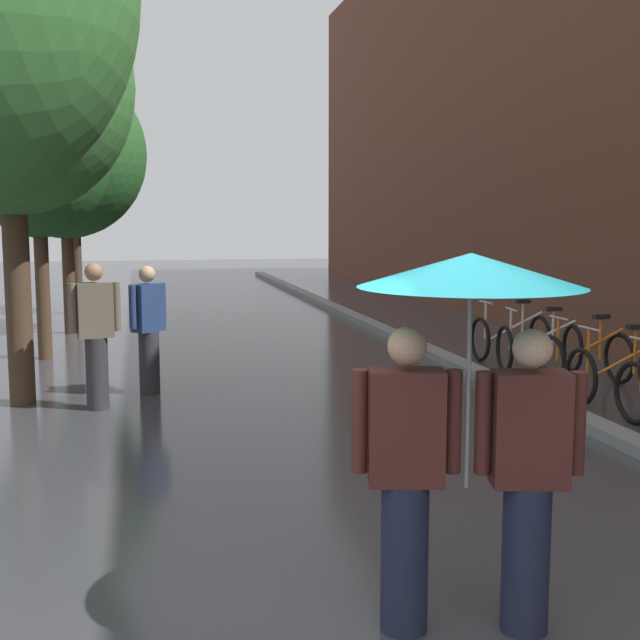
{
  "coord_description": "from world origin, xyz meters",
  "views": [
    {
      "loc": [
        -1.48,
        -3.69,
        2.25
      ],
      "look_at": [
        0.09,
        3.28,
        1.35
      ],
      "focal_mm": 45.78,
      "sensor_mm": 36.0,
      "label": 1
    }
  ],
  "objects_px": {
    "street_tree_3": "(64,154)",
    "parked_bicycle_3": "(586,358)",
    "couple_under_umbrella": "(469,375)",
    "parked_bicycle_2": "(619,372)",
    "street_tree_2": "(37,151)",
    "parked_bicycle_5": "(510,336)",
    "street_tree_4": "(74,173)",
    "street_tree_1": "(8,86)",
    "parked_bicycle_4": "(539,347)",
    "pedestrian_walking_far": "(96,335)",
    "pedestrian_walking_midground": "(148,329)"
  },
  "relations": [
    {
      "from": "parked_bicycle_4",
      "to": "parked_bicycle_5",
      "type": "relative_size",
      "value": 1.07
    },
    {
      "from": "parked_bicycle_3",
      "to": "pedestrian_walking_far",
      "type": "height_order",
      "value": "pedestrian_walking_far"
    },
    {
      "from": "street_tree_2",
      "to": "parked_bicycle_4",
      "type": "bearing_deg",
      "value": -21.05
    },
    {
      "from": "street_tree_3",
      "to": "parked_bicycle_5",
      "type": "relative_size",
      "value": 4.66
    },
    {
      "from": "street_tree_1",
      "to": "couple_under_umbrella",
      "type": "height_order",
      "value": "street_tree_1"
    },
    {
      "from": "street_tree_2",
      "to": "parked_bicycle_2",
      "type": "distance_m",
      "value": 9.07
    },
    {
      "from": "street_tree_3",
      "to": "parked_bicycle_5",
      "type": "distance_m",
      "value": 8.97
    },
    {
      "from": "street_tree_3",
      "to": "couple_under_umbrella",
      "type": "bearing_deg",
      "value": -76.49
    },
    {
      "from": "street_tree_3",
      "to": "couple_under_umbrella",
      "type": "distance_m",
      "value": 12.97
    },
    {
      "from": "parked_bicycle_5",
      "to": "pedestrian_walking_far",
      "type": "height_order",
      "value": "pedestrian_walking_far"
    },
    {
      "from": "parked_bicycle_5",
      "to": "pedestrian_walking_midground",
      "type": "bearing_deg",
      "value": -167.09
    },
    {
      "from": "street_tree_4",
      "to": "parked_bicycle_3",
      "type": "xyz_separation_m",
      "value": [
        7.19,
        -10.0,
        -2.88
      ]
    },
    {
      "from": "parked_bicycle_2",
      "to": "pedestrian_walking_far",
      "type": "height_order",
      "value": "pedestrian_walking_far"
    },
    {
      "from": "street_tree_3",
      "to": "pedestrian_walking_midground",
      "type": "bearing_deg",
      "value": -76.6
    },
    {
      "from": "parked_bicycle_5",
      "to": "parked_bicycle_3",
      "type": "bearing_deg",
      "value": -87.02
    },
    {
      "from": "couple_under_umbrella",
      "to": "street_tree_3",
      "type": "bearing_deg",
      "value": 103.51
    },
    {
      "from": "parked_bicycle_5",
      "to": "street_tree_1",
      "type": "bearing_deg",
      "value": -167.82
    },
    {
      "from": "street_tree_3",
      "to": "parked_bicycle_4",
      "type": "distance_m",
      "value": 9.51
    },
    {
      "from": "street_tree_4",
      "to": "parked_bicycle_5",
      "type": "relative_size",
      "value": 4.16
    },
    {
      "from": "couple_under_umbrella",
      "to": "pedestrian_walking_far",
      "type": "xyz_separation_m",
      "value": [
        -2.19,
        5.8,
        -0.54
      ]
    },
    {
      "from": "couple_under_umbrella",
      "to": "pedestrian_walking_midground",
      "type": "relative_size",
      "value": 1.26
    },
    {
      "from": "couple_under_umbrella",
      "to": "street_tree_2",
      "type": "bearing_deg",
      "value": 108.39
    },
    {
      "from": "street_tree_2",
      "to": "parked_bicycle_3",
      "type": "relative_size",
      "value": 4.24
    },
    {
      "from": "parked_bicycle_3",
      "to": "parked_bicycle_2",
      "type": "bearing_deg",
      "value": -98.91
    },
    {
      "from": "pedestrian_walking_midground",
      "to": "parked_bicycle_4",
      "type": "bearing_deg",
      "value": 2.48
    },
    {
      "from": "couple_under_umbrella",
      "to": "pedestrian_walking_far",
      "type": "height_order",
      "value": "couple_under_umbrella"
    },
    {
      "from": "street_tree_2",
      "to": "street_tree_3",
      "type": "height_order",
      "value": "street_tree_3"
    },
    {
      "from": "street_tree_3",
      "to": "parked_bicycle_5",
      "type": "bearing_deg",
      "value": -33.45
    },
    {
      "from": "parked_bicycle_2",
      "to": "parked_bicycle_5",
      "type": "bearing_deg",
      "value": 89.03
    },
    {
      "from": "street_tree_2",
      "to": "street_tree_4",
      "type": "xyz_separation_m",
      "value": [
        0.11,
        6.24,
        -0.01
      ]
    },
    {
      "from": "street_tree_1",
      "to": "parked_bicycle_4",
      "type": "distance_m",
      "value": 7.86
    },
    {
      "from": "street_tree_4",
      "to": "parked_bicycle_5",
      "type": "distance_m",
      "value": 11.03
    },
    {
      "from": "street_tree_2",
      "to": "couple_under_umbrella",
      "type": "xyz_separation_m",
      "value": [
        3.16,
        -9.52,
        -1.85
      ]
    },
    {
      "from": "street_tree_2",
      "to": "pedestrian_walking_midground",
      "type": "relative_size",
      "value": 2.82
    },
    {
      "from": "parked_bicycle_4",
      "to": "parked_bicycle_2",
      "type": "bearing_deg",
      "value": -89.93
    },
    {
      "from": "street_tree_4",
      "to": "parked_bicycle_3",
      "type": "bearing_deg",
      "value": -54.26
    },
    {
      "from": "street_tree_1",
      "to": "parked_bicycle_5",
      "type": "relative_size",
      "value": 4.88
    },
    {
      "from": "street_tree_2",
      "to": "street_tree_4",
      "type": "relative_size",
      "value": 1.03
    },
    {
      "from": "parked_bicycle_3",
      "to": "couple_under_umbrella",
      "type": "height_order",
      "value": "couple_under_umbrella"
    },
    {
      "from": "street_tree_3",
      "to": "pedestrian_walking_far",
      "type": "distance_m",
      "value": 7.18
    },
    {
      "from": "street_tree_3",
      "to": "parked_bicycle_3",
      "type": "distance_m",
      "value": 10.26
    },
    {
      "from": "parked_bicycle_3",
      "to": "street_tree_3",
      "type": "bearing_deg",
      "value": 136.8
    },
    {
      "from": "street_tree_1",
      "to": "parked_bicycle_4",
      "type": "xyz_separation_m",
      "value": [
        7.08,
        0.49,
        -3.38
      ]
    },
    {
      "from": "street_tree_4",
      "to": "parked_bicycle_5",
      "type": "xyz_separation_m",
      "value": [
        7.09,
        -7.94,
        -2.88
      ]
    },
    {
      "from": "parked_bicycle_3",
      "to": "pedestrian_walking_far",
      "type": "bearing_deg",
      "value": 179.59
    },
    {
      "from": "parked_bicycle_2",
      "to": "couple_under_umbrella",
      "type": "height_order",
      "value": "couple_under_umbrella"
    },
    {
      "from": "street_tree_1",
      "to": "parked_bicycle_5",
      "type": "bearing_deg",
      "value": 12.18
    },
    {
      "from": "parked_bicycle_2",
      "to": "parked_bicycle_3",
      "type": "height_order",
      "value": "same"
    },
    {
      "from": "parked_bicycle_4",
      "to": "parked_bicycle_5",
      "type": "xyz_separation_m",
      "value": [
        0.05,
        1.05,
        0.0
      ]
    },
    {
      "from": "parked_bicycle_3",
      "to": "pedestrian_walking_midground",
      "type": "distance_m",
      "value": 5.8
    }
  ]
}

